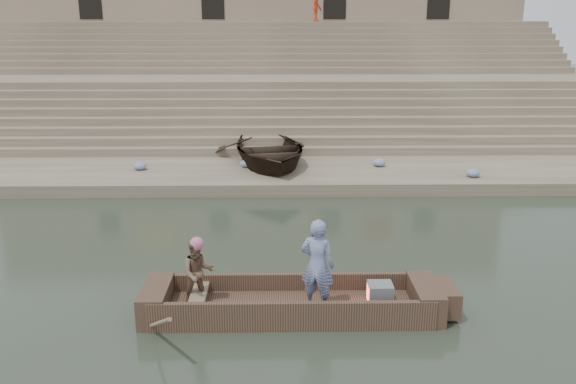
{
  "coord_description": "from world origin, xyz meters",
  "views": [
    {
      "loc": [
        1.7,
        -11.89,
        5.45
      ],
      "look_at": [
        1.94,
        1.86,
        1.4
      ],
      "focal_mm": 37.23,
      "sensor_mm": 36.0,
      "label": 1
    }
  ],
  "objects_px": {
    "rowing_man": "(198,273)",
    "television": "(379,293)",
    "pedestrian": "(317,5)",
    "main_rowboat": "(291,309)",
    "beached_rowboat": "(268,150)",
    "standing_man": "(317,265)"
  },
  "relations": [
    {
      "from": "pedestrian",
      "to": "beached_rowboat",
      "type": "bearing_deg",
      "value": -167.55
    },
    {
      "from": "main_rowboat",
      "to": "beached_rowboat",
      "type": "height_order",
      "value": "beached_rowboat"
    },
    {
      "from": "main_rowboat",
      "to": "rowing_man",
      "type": "distance_m",
      "value": 1.89
    },
    {
      "from": "beached_rowboat",
      "to": "pedestrian",
      "type": "xyz_separation_m",
      "value": [
        2.5,
        13.46,
        5.14
      ]
    },
    {
      "from": "standing_man",
      "to": "rowing_man",
      "type": "relative_size",
      "value": 1.37
    },
    {
      "from": "beached_rowboat",
      "to": "standing_man",
      "type": "bearing_deg",
      "value": -94.23
    },
    {
      "from": "pedestrian",
      "to": "main_rowboat",
      "type": "bearing_deg",
      "value": -161.65
    },
    {
      "from": "rowing_man",
      "to": "pedestrian",
      "type": "relative_size",
      "value": 0.75
    },
    {
      "from": "beached_rowboat",
      "to": "main_rowboat",
      "type": "bearing_deg",
      "value": -96.73
    },
    {
      "from": "television",
      "to": "beached_rowboat",
      "type": "relative_size",
      "value": 0.09
    },
    {
      "from": "main_rowboat",
      "to": "standing_man",
      "type": "distance_m",
      "value": 1.11
    },
    {
      "from": "main_rowboat",
      "to": "beached_rowboat",
      "type": "bearing_deg",
      "value": 93.16
    },
    {
      "from": "television",
      "to": "rowing_man",
      "type": "bearing_deg",
      "value": 179.63
    },
    {
      "from": "main_rowboat",
      "to": "pedestrian",
      "type": "xyz_separation_m",
      "value": [
        1.92,
        23.84,
        5.95
      ]
    },
    {
      "from": "main_rowboat",
      "to": "television",
      "type": "bearing_deg",
      "value": -0.0
    },
    {
      "from": "television",
      "to": "pedestrian",
      "type": "distance_m",
      "value": 24.5
    },
    {
      "from": "rowing_man",
      "to": "television",
      "type": "distance_m",
      "value": 3.44
    },
    {
      "from": "standing_man",
      "to": "beached_rowboat",
      "type": "height_order",
      "value": "standing_man"
    },
    {
      "from": "rowing_man",
      "to": "television",
      "type": "xyz_separation_m",
      "value": [
        3.41,
        -0.02,
        -0.44
      ]
    },
    {
      "from": "beached_rowboat",
      "to": "rowing_man",
      "type": "bearing_deg",
      "value": -106.3
    },
    {
      "from": "main_rowboat",
      "to": "beached_rowboat",
      "type": "relative_size",
      "value": 1.0
    },
    {
      "from": "standing_man",
      "to": "pedestrian",
      "type": "xyz_separation_m",
      "value": [
        1.45,
        24.04,
        4.96
      ]
    }
  ]
}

